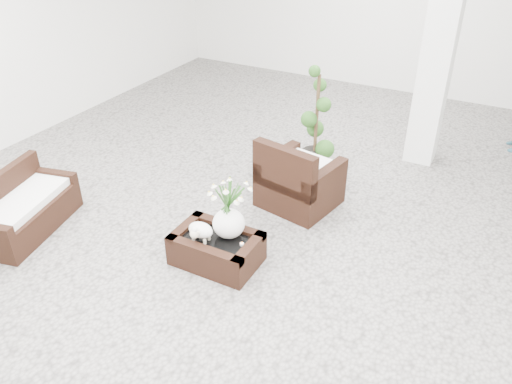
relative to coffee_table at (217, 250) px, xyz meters
The scene contains 9 objects.
ground 0.71m from the coffee_table, 75.75° to the left, with size 11.00×11.00×0.00m, color gray.
column 4.06m from the coffee_table, 68.46° to the left, with size 0.40×0.40×3.50m, color white.
coffee_table is the anchor object (origin of this frame).
sheep_figurine 0.30m from the coffee_table, 140.19° to the right, with size 0.28×0.23×0.21m, color white.
planter_narcissus 0.57m from the coffee_table, 45.00° to the left, with size 0.44×0.44×0.80m, color white, non-canonical shape.
tealight 0.35m from the coffee_table, ahead, with size 0.04×0.04×0.03m, color white.
armchair 1.55m from the coffee_table, 78.43° to the left, with size 0.85×0.82×0.91m, color black.
loveseat 2.34m from the coffee_table, 167.06° to the right, with size 1.30×0.62×0.69m, color black.
topiary 2.60m from the coffee_table, 88.41° to the left, with size 0.38×0.38×1.44m, color #224717, non-canonical shape.
Camera 1 is at (2.26, -4.34, 3.54)m, focal length 36.15 mm.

